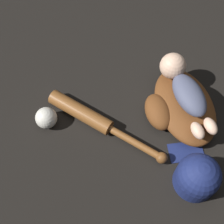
% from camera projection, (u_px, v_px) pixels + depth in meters
% --- Properties ---
extents(ground_plane, '(6.00, 6.00, 0.00)m').
position_uv_depth(ground_plane, '(190.00, 120.00, 1.14)').
color(ground_plane, black).
extents(baseball_glove, '(0.37, 0.30, 0.08)m').
position_uv_depth(baseball_glove, '(180.00, 107.00, 1.12)').
color(baseball_glove, brown).
rests_on(baseball_glove, ground).
extents(baby_figure, '(0.33, 0.13, 0.09)m').
position_uv_depth(baby_figure, '(184.00, 87.00, 1.07)').
color(baby_figure, '#4C516B').
rests_on(baby_figure, baseball_glove).
extents(baseball_bat, '(0.43, 0.26, 0.05)m').
position_uv_depth(baseball_bat, '(92.00, 119.00, 1.11)').
color(baseball_bat, brown).
rests_on(baseball_bat, ground).
extents(baseball, '(0.08, 0.08, 0.08)m').
position_uv_depth(baseball, '(46.00, 118.00, 1.10)').
color(baseball, silver).
rests_on(baseball, ground).
extents(baseball_cap, '(0.22, 0.18, 0.14)m').
position_uv_depth(baseball_cap, '(198.00, 176.00, 0.98)').
color(baseball_cap, navy).
rests_on(baseball_cap, ground).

